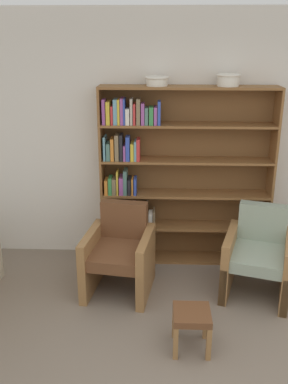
{
  "coord_description": "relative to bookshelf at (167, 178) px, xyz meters",
  "views": [
    {
      "loc": [
        -0.44,
        -2.11,
        2.45
      ],
      "look_at": [
        -0.59,
        2.02,
        0.95
      ],
      "focal_mm": 40.0,
      "sensor_mm": 36.0,
      "label": 1
    }
  ],
  "objects": [
    {
      "name": "wall_back",
      "position": [
        0.35,
        0.18,
        0.39
      ],
      "size": [
        12.0,
        0.06,
        2.75
      ],
      "color": "silver",
      "rests_on": "ground"
    },
    {
      "name": "bookshelf",
      "position": [
        0.0,
        0.0,
        0.0
      ],
      "size": [
        1.87,
        0.3,
        1.98
      ],
      "color": "brown",
      "rests_on": "ground"
    },
    {
      "name": "bowl_sage",
      "position": [
        -0.12,
        -0.01,
        1.05
      ],
      "size": [
        0.24,
        0.24,
        0.09
      ],
      "color": "silver",
      "rests_on": "bookshelf"
    },
    {
      "name": "bowl_stoneware",
      "position": [
        0.6,
        -0.01,
        1.06
      ],
      "size": [
        0.24,
        0.24,
        0.12
      ],
      "color": "silver",
      "rests_on": "bookshelf"
    },
    {
      "name": "armchair_leather",
      "position": [
        -0.48,
        -0.66,
        -0.59
      ],
      "size": [
        0.73,
        0.77,
        0.87
      ],
      "rotation": [
        0.0,
        0.0,
        3.0
      ],
      "color": "olive",
      "rests_on": "ground"
    },
    {
      "name": "armchair_cushioned",
      "position": [
        0.91,
        -0.66,
        -0.59
      ],
      "size": [
        0.81,
        0.83,
        0.87
      ],
      "rotation": [
        0.0,
        0.0,
        2.85
      ],
      "color": "olive",
      "rests_on": "ground"
    },
    {
      "name": "footstool",
      "position": [
        0.19,
        -1.55,
        -0.71
      ],
      "size": [
        0.3,
        0.3,
        0.36
      ],
      "color": "olive",
      "rests_on": "ground"
    }
  ]
}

